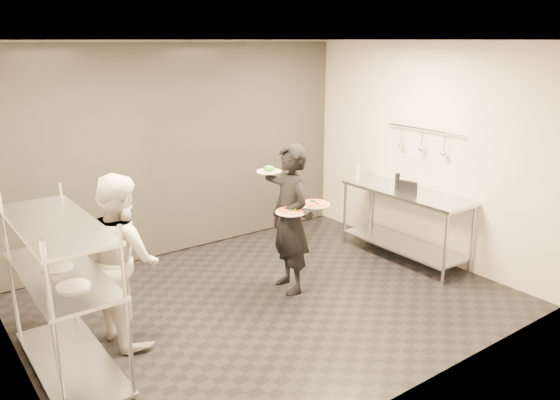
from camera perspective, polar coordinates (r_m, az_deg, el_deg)
room_shell at (r=6.67m, az=-7.06°, el=4.15°), size 5.00×4.00×2.80m
pass_rack at (r=5.06m, az=-21.73°, el=-8.57°), size 0.60×1.60×1.50m
prep_counter at (r=7.33m, az=12.91°, el=-1.28°), size 0.60×1.80×0.92m
utensil_rail at (r=7.30m, az=14.65°, el=5.98°), size 0.07×1.20×0.31m
waiter at (r=6.15m, az=1.08°, el=-2.03°), size 0.51×0.69×1.71m
chef at (r=5.37m, az=-16.22°, el=-5.90°), size 0.68×0.85×1.65m
pizza_plate_near at (r=5.90m, az=1.15°, el=-1.16°), size 0.33×0.33×0.05m
pizza_plate_far at (r=6.09m, az=3.67°, el=-0.38°), size 0.33×0.33×0.05m
salad_plate at (r=6.20m, az=-1.17°, el=3.17°), size 0.28×0.28×0.07m
pos_monitor at (r=7.06m, az=13.22°, el=1.25°), size 0.10×0.25×0.17m
bottle_green at (r=7.68m, az=8.14°, el=2.98°), size 0.07×0.07×0.24m
bottle_clear at (r=7.43m, az=12.05°, el=2.12°), size 0.06×0.06×0.19m
bottle_dark at (r=7.26m, az=12.16°, el=1.91°), size 0.06×0.06×0.22m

